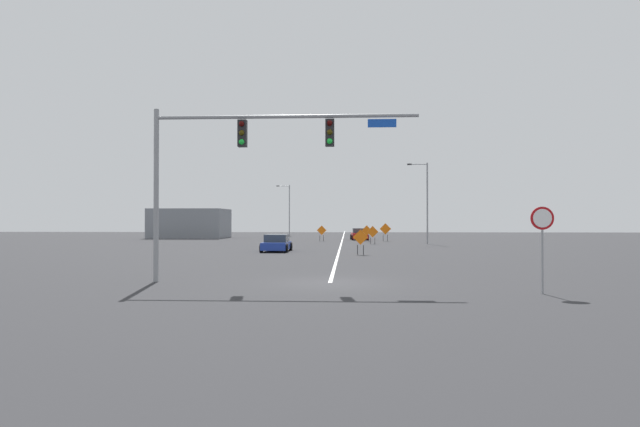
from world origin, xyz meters
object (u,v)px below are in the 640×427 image
traffic_signal_assembly (241,151)px  car_blue_passing (277,243)px  street_lamp_mid_right (288,208)px  stop_sign (542,233)px  construction_sign_right_lane (322,231)px  construction_sign_median_far (360,239)px  street_lamp_far_right (426,199)px  construction_sign_right_shoulder (367,231)px  construction_sign_median_near (373,233)px  construction_sign_left_shoulder (385,230)px  car_red_mid (359,235)px

traffic_signal_assembly → car_blue_passing: traffic_signal_assembly is taller
street_lamp_mid_right → stop_sign: bearing=-76.9°
stop_sign → construction_sign_right_lane: stop_sign is taller
traffic_signal_assembly → stop_sign: bearing=-14.8°
construction_sign_median_far → car_blue_passing: (-6.44, 3.90, -0.49)m
stop_sign → street_lamp_mid_right: size_ratio=0.35×
street_lamp_far_right → construction_sign_right_shoulder: 9.28m
street_lamp_mid_right → construction_sign_right_shoulder: (11.63, -23.62, -3.32)m
construction_sign_right_lane → traffic_signal_assembly: bearing=-91.4°
construction_sign_median_near → car_blue_passing: construction_sign_median_near is taller
construction_sign_median_far → car_blue_passing: 7.55m
traffic_signal_assembly → construction_sign_median_far: bearing=73.7°
street_lamp_far_right → construction_sign_left_shoulder: (-3.63, 7.19, -3.27)m
car_blue_passing → stop_sign: bearing=-63.5°
car_red_mid → car_blue_passing: (-7.00, -25.64, -0.03)m
stop_sign → street_lamp_mid_right: (-15.84, 67.84, 2.47)m
construction_sign_median_far → street_lamp_mid_right: bearing=102.2°
construction_sign_right_shoulder → car_blue_passing: construction_sign_right_shoulder is taller
traffic_signal_assembly → construction_sign_right_lane: (1.07, 42.86, -3.98)m
construction_sign_median_far → street_lamp_far_right: bearing=68.3°
construction_sign_right_lane → car_red_mid: bearing=41.0°
construction_sign_left_shoulder → construction_sign_right_lane: construction_sign_left_shoulder is taller
car_blue_passing → street_lamp_far_right: bearing=45.8°
traffic_signal_assembly → construction_sign_left_shoulder: traffic_signal_assembly is taller
construction_sign_median_near → street_lamp_mid_right: bearing=112.1°
stop_sign → car_red_mid: (-4.93, 49.58, -1.35)m
construction_sign_median_near → car_blue_passing: bearing=-119.6°
construction_sign_median_far → construction_sign_right_shoulder: (1.28, 24.18, 0.04)m
construction_sign_median_far → construction_sign_median_near: bearing=84.7°
traffic_signal_assembly → construction_sign_median_far: traffic_signal_assembly is taller
construction_sign_median_near → construction_sign_right_lane: construction_sign_median_near is taller
street_lamp_far_right → construction_sign_right_shoulder: bearing=132.5°
construction_sign_median_near → construction_sign_right_lane: 9.32m
traffic_signal_assembly → stop_sign: size_ratio=3.61×
construction_sign_left_shoulder → street_lamp_mid_right: bearing=121.2°
traffic_signal_assembly → construction_sign_right_shoulder: size_ratio=5.57×
construction_sign_median_near → construction_sign_right_shoulder: construction_sign_right_shoulder is taller
construction_sign_left_shoulder → construction_sign_median_far: (-3.47, -25.01, -0.21)m
street_lamp_mid_right → car_red_mid: size_ratio=1.94×
street_lamp_far_right → traffic_signal_assembly: bearing=-109.1°
traffic_signal_assembly → construction_sign_median_far: 18.42m
street_lamp_far_right → construction_sign_median_near: bearing=176.2°
street_lamp_far_right → car_red_mid: (-6.55, 11.71, -3.95)m
construction_sign_right_shoulder → street_lamp_far_right: bearing=-47.5°
car_red_mid → car_blue_passing: bearing=-105.3°
construction_sign_right_lane → construction_sign_median_far: (3.97, -25.60, -0.03)m
stop_sign → street_lamp_far_right: (1.61, 37.86, 2.60)m
traffic_signal_assembly → car_red_mid: size_ratio=2.48×
traffic_signal_assembly → car_blue_passing: size_ratio=2.48×
traffic_signal_assembly → street_lamp_far_right: (12.14, 35.09, -0.52)m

